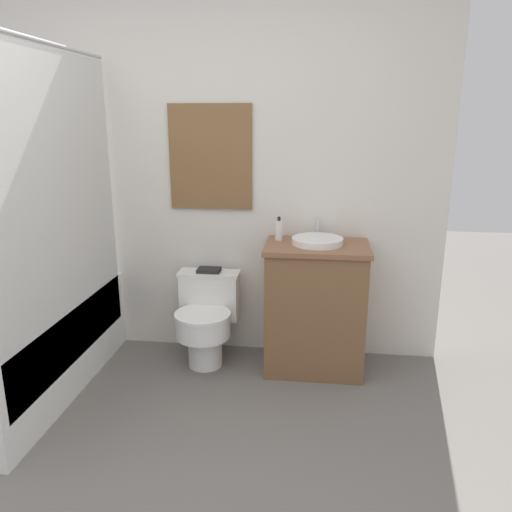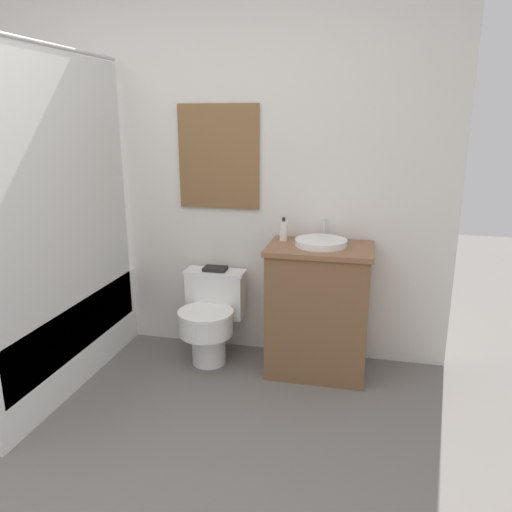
{
  "view_description": "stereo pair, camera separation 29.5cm",
  "coord_description": "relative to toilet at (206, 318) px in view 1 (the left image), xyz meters",
  "views": [
    {
      "loc": [
        0.8,
        -1.42,
        1.6
      ],
      "look_at": [
        0.45,
        1.41,
        0.81
      ],
      "focal_mm": 35.0,
      "sensor_mm": 36.0,
      "label": 1
    },
    {
      "loc": [
        1.09,
        -1.37,
        1.6
      ],
      "look_at": [
        0.45,
        1.41,
        0.81
      ],
      "focal_mm": 35.0,
      "sensor_mm": 36.0,
      "label": 2
    }
  ],
  "objects": [
    {
      "name": "sink",
      "position": [
        0.72,
        0.03,
        0.54
      ],
      "size": [
        0.32,
        0.36,
        0.13
      ],
      "color": "white",
      "rests_on": "vanity"
    },
    {
      "name": "wall_back",
      "position": [
        -0.09,
        0.28,
        0.94
      ],
      "size": [
        3.28,
        0.07,
        2.5
      ],
      "color": "silver",
      "rests_on": "ground_plane"
    },
    {
      "name": "shower_area",
      "position": [
        -0.94,
        -0.49,
        0.0
      ],
      "size": [
        0.56,
        1.47,
        1.98
      ],
      "color": "white",
      "rests_on": "ground_plane"
    },
    {
      "name": "toilet",
      "position": [
        0.0,
        0.0,
        0.0
      ],
      "size": [
        0.41,
        0.49,
        0.6
      ],
      "color": "white",
      "rests_on": "ground_plane"
    },
    {
      "name": "soap_bottle",
      "position": [
        0.47,
        0.11,
        0.59
      ],
      "size": [
        0.05,
        0.05,
        0.15
      ],
      "color": "silver",
      "rests_on": "vanity"
    },
    {
      "name": "book_on_tank",
      "position": [
        0.0,
        0.12,
        0.3
      ],
      "size": [
        0.15,
        0.11,
        0.02
      ],
      "color": "black",
      "rests_on": "toilet"
    },
    {
      "name": "vanity",
      "position": [
        0.72,
        0.01,
        0.1
      ],
      "size": [
        0.65,
        0.45,
        0.84
      ],
      "color": "brown",
      "rests_on": "ground_plane"
    }
  ]
}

